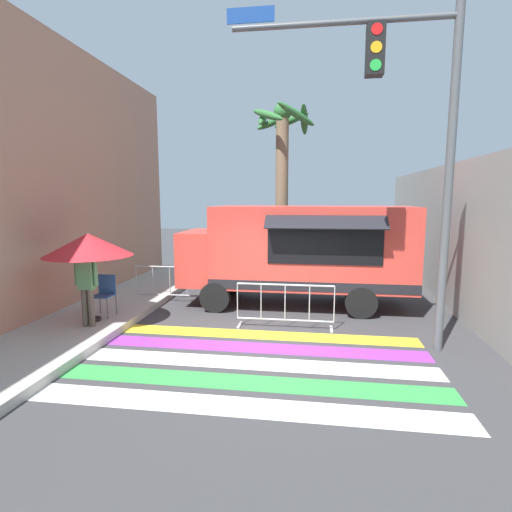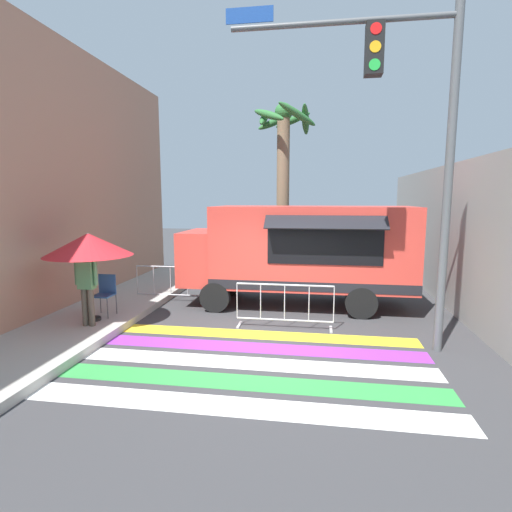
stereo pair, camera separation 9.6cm
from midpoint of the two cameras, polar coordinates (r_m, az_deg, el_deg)
The scene contains 13 objects.
ground_plane at distance 8.31m, azimuth 1.24°, elevation -12.47°, with size 60.00×60.00×0.00m, color #38383A.
sidewalk_left at distance 10.41m, azimuth -29.86°, elevation -8.80°, with size 4.40×16.00×0.17m.
building_left_facade at distance 10.06m, azimuth -31.52°, elevation 10.00°, with size 0.25×16.00×6.92m.
concrete_wall_right at distance 11.34m, azimuth 27.30°, elevation 2.19°, with size 0.20×16.00×3.85m.
crosswalk_painted at distance 7.41m, azimuth 0.20°, elevation -15.09°, with size 6.40×3.60×0.01m.
food_truck at distance 10.93m, azimuth 5.79°, elevation 1.02°, with size 6.17×2.61×2.73m.
traffic_signal_pole at distance 8.19m, azimuth 21.13°, elevation 18.08°, with size 4.23×0.29×6.54m.
patio_umbrella at distance 9.65m, azimuth -22.56°, elevation 1.49°, with size 1.93×1.93×2.00m.
folding_chair at distance 10.18m, azimuth -20.48°, elevation -4.67°, with size 0.44×0.44×0.97m.
vendor_person at distance 9.37m, azimuth -22.79°, elevation -3.24°, with size 0.53×0.23×1.76m.
barricade_front at distance 9.17m, azimuth 4.40°, elevation -7.15°, with size 2.23×0.44×1.02m.
barricade_side at distance 11.75m, azimuth -11.87°, elevation -3.91°, with size 2.06×0.44×1.02m.
palm_tree at distance 13.96m, azimuth 4.12°, elevation 12.39°, with size 2.23×2.20×6.10m.
Camera 2 is at (1.08, -7.70, 2.94)m, focal length 28.00 mm.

